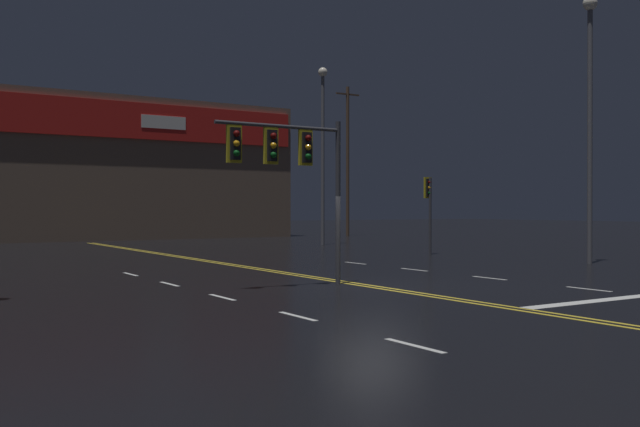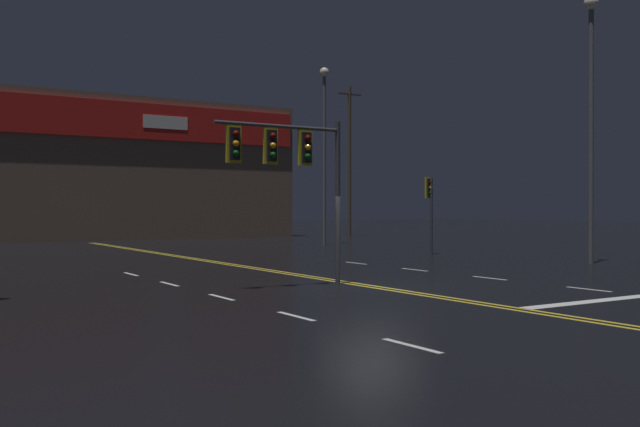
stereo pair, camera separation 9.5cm
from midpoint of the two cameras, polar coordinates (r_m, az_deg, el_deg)
ground_plane at (r=19.75m, az=4.31°, el=-5.85°), size 200.00×200.00×0.00m
road_markings at (r=19.51m, az=7.82°, el=-5.92°), size 13.37×60.00×0.01m
traffic_signal_median at (r=19.42m, az=-2.62°, el=4.60°), size 3.87×0.36×4.63m
traffic_signal_corner_northeast at (r=33.85m, az=8.86°, el=1.26°), size 0.42×0.36×3.64m
streetlight_near_left at (r=30.12m, az=20.95°, el=8.83°), size 0.56×0.56×10.46m
streetlight_near_right at (r=42.96m, az=0.41°, el=6.42°), size 0.56×0.56×10.64m
building_backdrop at (r=54.19m, az=-19.58°, el=3.33°), size 31.62×10.23×9.91m
utility_pole_row at (r=48.84m, az=-17.36°, el=4.65°), size 45.06×0.26×11.95m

